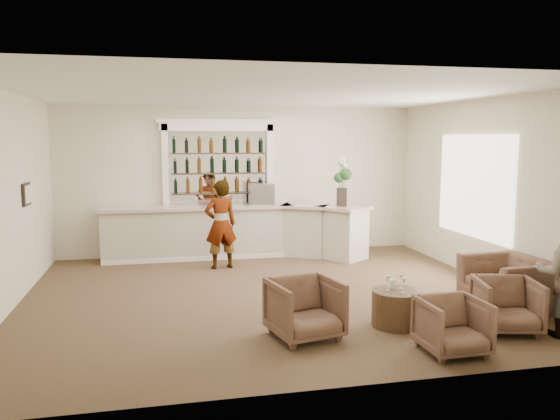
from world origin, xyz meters
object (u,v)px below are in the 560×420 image
at_px(armchair_left, 305,309).
at_px(armchair_right, 507,305).
at_px(sommelier, 221,224).
at_px(bar_counter, 237,231).
at_px(armchair_center, 452,326).
at_px(espresso_machine, 261,194).
at_px(flower_vase, 342,179).
at_px(armchair_far, 508,283).
at_px(cocktail_table, 396,308).

distance_m(armchair_left, armchair_right, 2.74).
bearing_deg(sommelier, armchair_left, 88.79).
relative_size(bar_counter, armchair_left, 6.65).
bearing_deg(bar_counter, armchair_center, -72.91).
bearing_deg(armchair_left, armchair_center, -41.30).
relative_size(bar_counter, armchair_center, 7.63).
bearing_deg(bar_counter, armchair_left, -87.66).
bearing_deg(sommelier, espresso_machine, -144.98).
bearing_deg(flower_vase, armchair_far, -70.81).
distance_m(sommelier, armchair_left, 4.18).
bearing_deg(espresso_machine, armchair_left, -91.32).
relative_size(sommelier, armchair_center, 2.37).
height_order(cocktail_table, flower_vase, flower_vase).
distance_m(armchair_center, espresso_machine, 6.21).
height_order(armchair_center, armchair_far, armchair_far).
height_order(cocktail_table, armchair_left, armchair_left).
distance_m(armchair_left, flower_vase, 5.08).
xyz_separation_m(cocktail_table, sommelier, (-2.01, 3.91, 0.64)).
distance_m(armchair_right, flower_vase, 5.06).
bearing_deg(armchair_right, flower_vase, 112.48).
xyz_separation_m(sommelier, espresso_machine, (1.01, 1.02, 0.49)).
bearing_deg(flower_vase, armchair_center, -94.17).
bearing_deg(armchair_center, armchair_left, 150.10).
height_order(cocktail_table, espresso_machine, espresso_machine).
xyz_separation_m(bar_counter, sommelier, (-0.45, -0.92, 0.31)).
bearing_deg(bar_counter, sommelier, -115.87).
bearing_deg(armchair_center, espresso_machine, 100.60).
distance_m(cocktail_table, armchair_left, 1.38).
bearing_deg(armchair_far, armchair_center, -54.94).
xyz_separation_m(bar_counter, armchair_right, (2.92, -5.36, -0.21)).
bearing_deg(cocktail_table, armchair_left, -172.40).
height_order(bar_counter, cocktail_table, bar_counter).
bearing_deg(sommelier, flower_vase, 178.01).
distance_m(sommelier, flower_vase, 2.80).
bearing_deg(espresso_machine, sommelier, -132.05).
height_order(armchair_center, espresso_machine, espresso_machine).
height_order(cocktail_table, armchair_far, armchair_far).
bearing_deg(espresso_machine, armchair_far, -53.87).
height_order(armchair_left, flower_vase, flower_vase).
distance_m(cocktail_table, armchair_center, 1.09).
bearing_deg(sommelier, armchair_center, 104.17).
bearing_deg(cocktail_table, espresso_machine, 101.47).
distance_m(sommelier, armchair_far, 5.36).
distance_m(armchair_right, armchair_far, 1.12).
height_order(armchair_right, espresso_machine, espresso_machine).
relative_size(armchair_far, flower_vase, 1.15).
distance_m(cocktail_table, armchair_right, 1.46).
bearing_deg(armchair_right, armchair_left, -173.21).
distance_m(bar_counter, cocktail_table, 5.09).
height_order(armchair_center, flower_vase, flower_vase).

